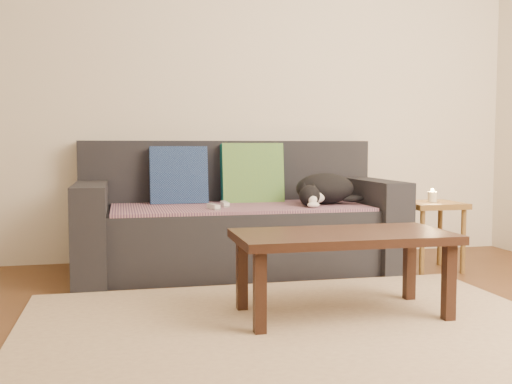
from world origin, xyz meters
TOP-DOWN VIEW (x-y plane):
  - ground at (0.00, 0.00)m, footprint 4.50×4.50m
  - back_wall at (0.00, 2.00)m, footprint 4.50×0.04m
  - sofa at (0.00, 1.57)m, footprint 2.10×0.94m
  - throw_blanket at (0.00, 1.48)m, footprint 1.66×0.74m
  - cushion_navy at (-0.37, 1.74)m, footprint 0.39×0.15m
  - cushion_green at (0.14, 1.74)m, footprint 0.44×0.16m
  - cat at (0.57, 1.44)m, footprint 0.49×0.41m
  - wii_remote_a at (-0.10, 1.45)m, footprint 0.04×0.15m
  - wii_remote_b at (-0.20, 1.30)m, footprint 0.07×0.15m
  - side_table at (1.27, 1.24)m, footprint 0.37×0.37m
  - candle at (1.27, 1.24)m, footprint 0.06×0.06m
  - rug at (0.00, 0.15)m, footprint 2.50×1.80m
  - coffee_table at (0.28, 0.32)m, footprint 1.04×0.52m

SIDE VIEW (x-z plane):
  - ground at x=0.00m, z-range 0.00..0.00m
  - rug at x=0.00m, z-range 0.00..0.01m
  - sofa at x=0.00m, z-range -0.13..0.74m
  - coffee_table at x=0.28m, z-range 0.16..0.57m
  - side_table at x=1.27m, z-range 0.15..0.61m
  - throw_blanket at x=0.00m, z-range 0.42..0.44m
  - wii_remote_a at x=-0.10m, z-range 0.44..0.47m
  - wii_remote_b at x=-0.20m, z-range 0.44..0.47m
  - candle at x=1.27m, z-range 0.45..0.54m
  - cat at x=0.57m, z-range 0.44..0.65m
  - cushion_navy at x=-0.37m, z-range 0.43..0.83m
  - cushion_green at x=0.14m, z-range 0.41..0.85m
  - back_wall at x=0.00m, z-range 0.00..2.60m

